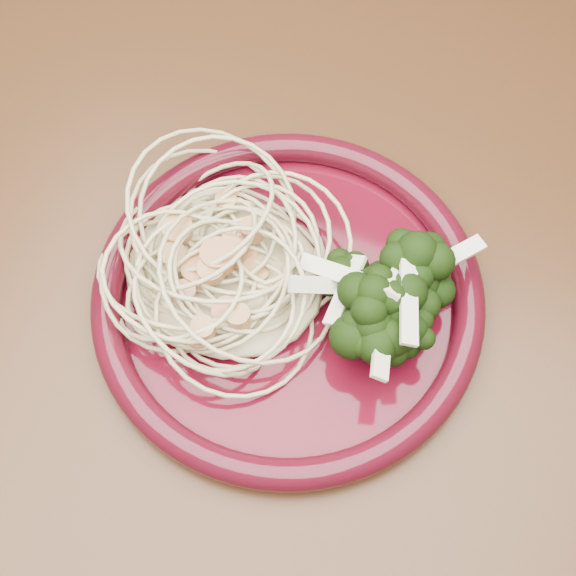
{
  "coord_description": "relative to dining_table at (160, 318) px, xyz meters",
  "views": [
    {
      "loc": [
        0.19,
        -0.19,
        1.21
      ],
      "look_at": [
        0.1,
        0.01,
        0.77
      ],
      "focal_mm": 50.0,
      "sensor_mm": 36.0,
      "label": 1
    }
  ],
  "objects": [
    {
      "name": "dining_table",
      "position": [
        0.0,
        0.0,
        0.0
      ],
      "size": [
        1.2,
        0.8,
        0.75
      ],
      "color": "#472814",
      "rests_on": "ground"
    },
    {
      "name": "broccoli_pile",
      "position": [
        0.15,
        0.01,
        0.13
      ],
      "size": [
        0.1,
        0.15,
        0.05
      ],
      "primitive_type": "ellipsoid",
      "rotation": [
        0.0,
        0.0,
        0.09
      ],
      "color": "black",
      "rests_on": "dinner_plate"
    },
    {
      "name": "dinner_plate",
      "position": [
        0.1,
        0.01,
        0.11
      ],
      "size": [
        0.27,
        0.27,
        0.02
      ],
      "rotation": [
        0.0,
        0.0,
        0.09
      ],
      "color": "#470714",
      "rests_on": "dining_table"
    },
    {
      "name": "spaghetti_pile",
      "position": [
        0.06,
        0.01,
        0.12
      ],
      "size": [
        0.14,
        0.12,
        0.03
      ],
      "primitive_type": "ellipsoid",
      "rotation": [
        0.0,
        0.0,
        0.09
      ],
      "color": "#C7BD89",
      "rests_on": "dinner_plate"
    },
    {
      "name": "scallop_cluster",
      "position": [
        0.06,
        0.01,
        0.15
      ],
      "size": [
        0.11,
        0.11,
        0.03
      ],
      "primitive_type": null,
      "rotation": [
        0.0,
        0.0,
        0.09
      ],
      "color": "tan",
      "rests_on": "spaghetti_pile"
    },
    {
      "name": "onion_garnish",
      "position": [
        0.15,
        0.01,
        0.16
      ],
      "size": [
        0.07,
        0.1,
        0.05
      ],
      "primitive_type": null,
      "rotation": [
        0.0,
        0.0,
        0.09
      ],
      "color": "beige",
      "rests_on": "broccoli_pile"
    }
  ]
}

